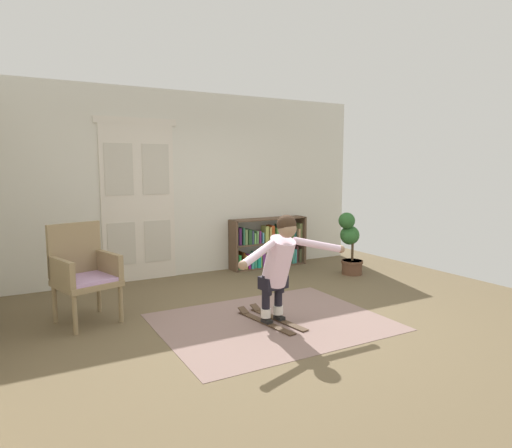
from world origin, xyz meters
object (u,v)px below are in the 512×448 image
at_px(skis_pair, 270,319).
at_px(potted_plant, 350,242).
at_px(bookshelf, 269,245).
at_px(person_skier, 280,260).
at_px(wicker_chair, 83,270).

bearing_deg(skis_pair, potted_plant, 30.21).
xyz_separation_m(bookshelf, potted_plant, (0.88, -1.08, 0.15)).
bearing_deg(person_skier, bookshelf, 61.59).
xyz_separation_m(bookshelf, skis_pair, (-1.42, -2.42, -0.35)).
height_order(potted_plant, skis_pair, potted_plant).
bearing_deg(skis_pair, person_skier, -81.59).
xyz_separation_m(bookshelf, person_skier, (-1.39, -2.57, 0.36)).
distance_m(skis_pair, person_skier, 0.73).
distance_m(bookshelf, person_skier, 2.95).
height_order(bookshelf, skis_pair, bookshelf).
height_order(wicker_chair, potted_plant, wicker_chair).
height_order(wicker_chair, person_skier, person_skier).
xyz_separation_m(wicker_chair, skis_pair, (1.82, -1.03, -0.56)).
bearing_deg(person_skier, skis_pair, 98.41).
distance_m(bookshelf, skis_pair, 2.82).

